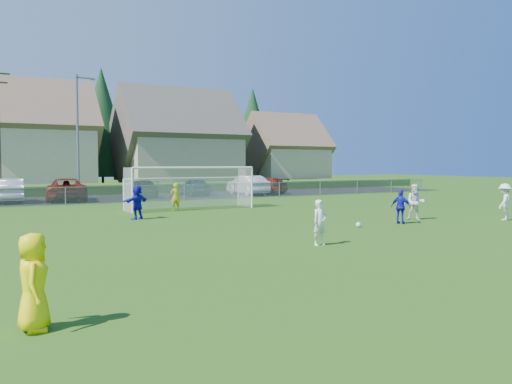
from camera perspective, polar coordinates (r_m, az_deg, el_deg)
ground at (r=16.02m, az=14.27°, el=-6.43°), size 160.00×160.00×0.00m
asphalt_lot at (r=40.51m, az=-13.66°, el=-0.60°), size 60.00×60.00×0.00m
grass_embankment at (r=47.74m, az=-16.11°, el=0.41°), size 70.00×6.00×0.80m
soccer_ball at (r=21.37m, az=11.63°, el=-3.68°), size 0.22×0.22×0.22m
referee at (r=8.79m, az=-24.10°, el=-9.38°), size 0.60×0.83×1.58m
player_white_a at (r=16.42m, az=7.31°, el=-3.49°), size 0.58×0.42×1.50m
player_white_b at (r=24.80m, az=17.76°, el=-1.10°), size 1.04×1.05×1.70m
player_white_c at (r=26.28m, az=26.55°, el=-1.01°), size 1.26×0.95×1.74m
player_blue_a at (r=23.01m, az=16.23°, el=-1.64°), size 0.72×0.96×1.51m
player_blue_b at (r=24.60m, az=-13.43°, el=-1.13°), size 1.57×1.16×1.64m
goalkeeper at (r=28.73m, az=-9.20°, el=-0.56°), size 0.57×0.38×1.56m
car_b at (r=38.22m, az=-26.32°, el=0.15°), size 2.04×5.09×1.64m
car_c at (r=38.35m, az=-20.86°, el=0.26°), size 3.44×6.11×1.61m
car_d at (r=40.36m, az=-12.96°, el=0.36°), size 2.26×4.85×1.37m
car_e at (r=42.16m, az=-7.05°, el=0.60°), size 2.05×4.40×1.46m
car_f at (r=42.89m, az=-0.96°, el=0.79°), size 1.83×5.03×1.65m
car_g at (r=44.95m, az=1.27°, el=0.76°), size 2.06×4.90×1.41m
soccer_goal at (r=29.57m, az=-7.67°, el=1.21°), size 7.42×1.90×2.50m
chainlink_fence at (r=35.21m, az=-11.25°, el=-0.13°), size 52.06×0.06×1.20m
streetlight at (r=38.03m, az=-19.64°, el=6.34°), size 1.38×0.18×9.00m
houses_row at (r=55.59m, az=-16.01°, el=7.94°), size 53.90×11.45×13.27m
tree_row at (r=61.47m, az=-18.21°, el=7.05°), size 65.98×12.36×13.80m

